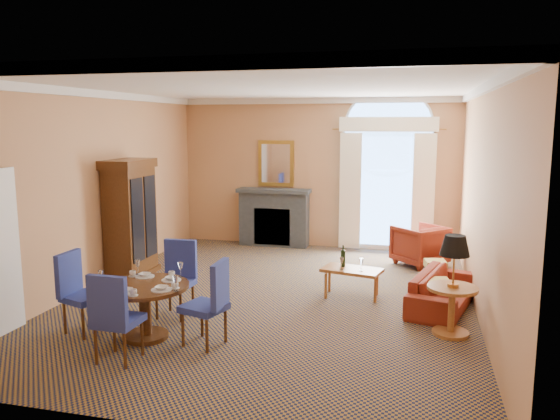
% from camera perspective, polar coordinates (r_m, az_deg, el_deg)
% --- Properties ---
extents(ground, '(7.50, 7.50, 0.00)m').
position_cam_1_polar(ground, '(8.56, -0.83, -9.14)').
color(ground, '#131B3D').
rests_on(ground, ground).
extents(room_envelope, '(6.04, 7.52, 3.45)m').
position_cam_1_polar(room_envelope, '(8.79, 0.11, 7.99)').
color(room_envelope, tan).
rests_on(room_envelope, ground).
extents(armoire, '(0.59, 1.05, 2.06)m').
position_cam_1_polar(armoire, '(9.87, -15.38, -1.07)').
color(armoire, '#3C210D').
rests_on(armoire, ground).
extents(dining_table, '(1.11, 1.11, 0.90)m').
position_cam_1_polar(dining_table, '(7.08, -13.95, -8.86)').
color(dining_table, '#3C210D').
rests_on(dining_table, ground).
extents(dining_chair_north, '(0.50, 0.50, 1.05)m').
position_cam_1_polar(dining_chair_north, '(7.83, -10.65, -6.47)').
color(dining_chair_north, navy).
rests_on(dining_chair_north, ground).
extents(dining_chair_south, '(0.48, 0.50, 1.05)m').
position_cam_1_polar(dining_chair_south, '(6.43, -17.03, -10.21)').
color(dining_chair_south, navy).
rests_on(dining_chair_south, ground).
extents(dining_chair_east, '(0.58, 0.58, 1.05)m').
position_cam_1_polar(dining_chair_east, '(6.70, -7.16, -9.08)').
color(dining_chair_east, navy).
rests_on(dining_chair_east, ground).
extents(dining_chair_west, '(0.59, 0.59, 1.05)m').
position_cam_1_polar(dining_chair_west, '(7.52, -20.43, -7.54)').
color(dining_chair_west, navy).
rests_on(dining_chair_west, ground).
extents(sofa, '(1.13, 1.89, 0.52)m').
position_cam_1_polar(sofa, '(8.42, 16.72, -8.02)').
color(sofa, maroon).
rests_on(sofa, ground).
extents(armchair, '(1.18, 1.18, 0.77)m').
position_cam_1_polar(armchair, '(10.70, 14.38, -3.57)').
color(armchair, maroon).
rests_on(armchair, ground).
extents(coffee_table, '(0.98, 0.68, 0.79)m').
position_cam_1_polar(coffee_table, '(8.56, 7.47, -6.27)').
color(coffee_table, '#AB6933').
rests_on(coffee_table, ground).
extents(side_table, '(0.63, 0.63, 1.27)m').
position_cam_1_polar(side_table, '(7.25, 17.67, -6.31)').
color(side_table, '#AB6933').
rests_on(side_table, ground).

